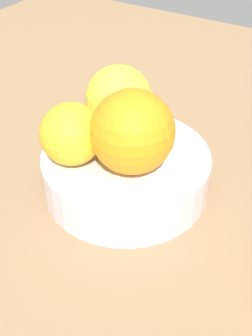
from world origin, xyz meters
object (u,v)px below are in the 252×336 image
(orange_in_bowl_1, at_px, (71,134))
(fruit_bowl, at_px, (126,172))
(orange_in_bowl_2, at_px, (119,99))
(orange_in_bowl_0, at_px, (132,132))

(orange_in_bowl_1, bearing_deg, fruit_bowl, -48.45)
(orange_in_bowl_1, xyz_separation_m, orange_in_bowl_2, (0.08, -0.01, 0.01))
(fruit_bowl, bearing_deg, orange_in_bowl_2, 40.27)
(fruit_bowl, bearing_deg, orange_in_bowl_0, -132.28)
(fruit_bowl, relative_size, orange_in_bowl_2, 2.42)
(orange_in_bowl_1, height_order, orange_in_bowl_2, orange_in_bowl_2)
(orange_in_bowl_0, distance_m, orange_in_bowl_1, 0.06)
(fruit_bowl, height_order, orange_in_bowl_0, orange_in_bowl_0)
(fruit_bowl, xyz_separation_m, orange_in_bowl_2, (0.04, 0.03, 0.06))
(orange_in_bowl_0, height_order, orange_in_bowl_2, orange_in_bowl_0)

